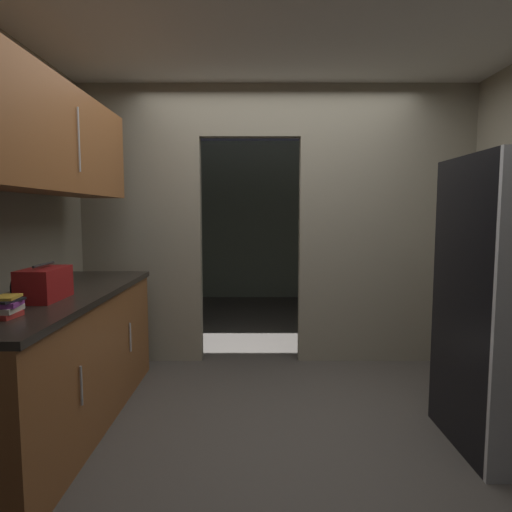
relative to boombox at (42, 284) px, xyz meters
The scene contains 8 objects.
ground 1.77m from the boombox, ahead, with size 20.00×20.00×0.00m, color #47423D.
kitchen_overhead_slab 2.25m from the boombox, 22.78° to the left, with size 4.03×6.75×0.06m, color silver.
kitchen_partition 2.21m from the boombox, 46.05° to the left, with size 3.63×0.12×2.57m.
adjoining_room_shell 4.03m from the boombox, 68.85° to the left, with size 3.63×3.25×2.57m.
lower_cabinet_run 0.58m from the boombox, 97.11° to the left, with size 0.68×2.14×0.89m.
upper_cabinet_counterside 0.90m from the boombox, 97.11° to the left, with size 0.36×1.93×0.66m.
boombox is the anchor object (origin of this frame).
book_stack 0.44m from the boombox, 87.33° to the right, with size 0.14×0.17×0.11m.
Camera 1 is at (-0.19, -2.78, 1.41)m, focal length 30.97 mm.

